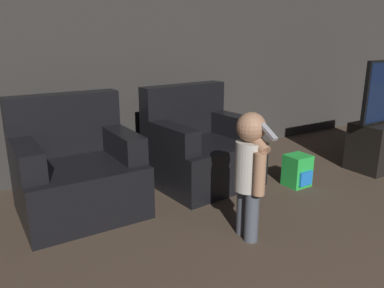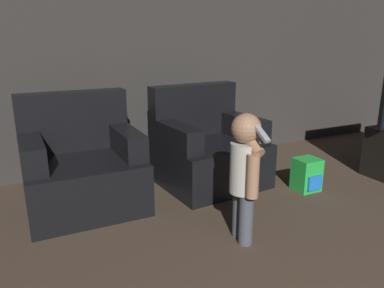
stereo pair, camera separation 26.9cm
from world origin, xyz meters
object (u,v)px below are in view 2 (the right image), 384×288
object	(u,v)px
armchair_left	(82,168)
armchair_right	(208,150)
person_toddler	(245,168)
toy_backpack	(307,175)

from	to	relation	value
armchair_left	armchair_right	xyz separation A→B (m)	(1.11, -0.00, 0.00)
person_toddler	armchair_left	bearing A→B (deg)	-131.55
toy_backpack	person_toddler	bearing A→B (deg)	-154.50
person_toddler	armchair_right	bearing A→B (deg)	173.43
armchair_left	toy_backpack	distance (m)	1.89
armchair_left	toy_backpack	xyz separation A→B (m)	(1.80, -0.55, -0.17)
armchair_left	toy_backpack	world-z (taller)	armchair_left
armchair_right	toy_backpack	distance (m)	0.89
armchair_right	person_toddler	distance (m)	1.07
armchair_right	toy_backpack	world-z (taller)	armchair_right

